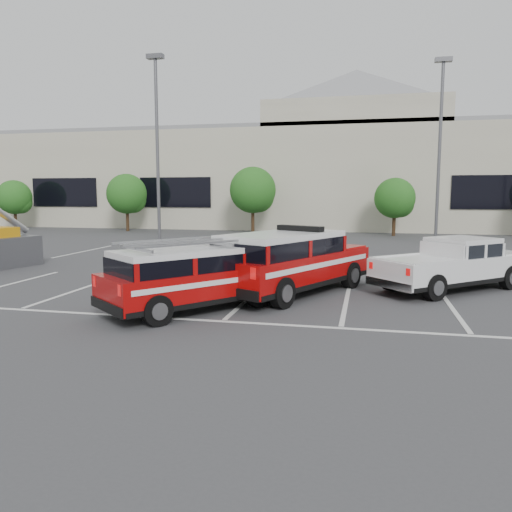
{
  "coord_description": "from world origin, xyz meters",
  "views": [
    {
      "loc": [
        3.2,
        -13.66,
        2.96
      ],
      "look_at": [
        -0.07,
        1.01,
        1.05
      ],
      "focal_mm": 35.0,
      "sensor_mm": 36.0,
      "label": 1
    }
  ],
  "objects_px": {
    "light_pole_mid": "(439,152)",
    "tree_mid_left": "(254,192)",
    "convention_building": "(334,173)",
    "white_pickup": "(452,269)",
    "ladder_suv": "(190,283)",
    "tree_left": "(128,195)",
    "tree_far_left": "(16,198)",
    "light_pole_left": "(157,151)",
    "fire_chief_suv": "(291,266)",
    "tree_mid_right": "(396,199)"
  },
  "relations": [
    {
      "from": "tree_left",
      "to": "light_pole_mid",
      "type": "xyz_separation_m",
      "value": [
        21.91,
        -6.05,
        2.41
      ]
    },
    {
      "from": "tree_mid_right",
      "to": "light_pole_mid",
      "type": "bearing_deg",
      "value": -72.48
    },
    {
      "from": "tree_mid_right",
      "to": "ladder_suv",
      "type": "height_order",
      "value": "tree_mid_right"
    },
    {
      "from": "tree_left",
      "to": "tree_mid_right",
      "type": "bearing_deg",
      "value": -0.0
    },
    {
      "from": "light_pole_mid",
      "to": "white_pickup",
      "type": "bearing_deg",
      "value": -95.09
    },
    {
      "from": "convention_building",
      "to": "ladder_suv",
      "type": "relative_size",
      "value": 12.88
    },
    {
      "from": "light_pole_left",
      "to": "white_pickup",
      "type": "bearing_deg",
      "value": -35.03
    },
    {
      "from": "tree_far_left",
      "to": "tree_mid_left",
      "type": "bearing_deg",
      "value": 0.0
    },
    {
      "from": "tree_mid_left",
      "to": "fire_chief_suv",
      "type": "distance_m",
      "value": 22.27
    },
    {
      "from": "tree_far_left",
      "to": "tree_left",
      "type": "height_order",
      "value": "tree_left"
    },
    {
      "from": "white_pickup",
      "to": "ladder_suv",
      "type": "xyz_separation_m",
      "value": [
        -6.89,
        -4.31,
        0.08
      ]
    },
    {
      "from": "convention_building",
      "to": "white_pickup",
      "type": "relative_size",
      "value": 11.92
    },
    {
      "from": "fire_chief_suv",
      "to": "ladder_suv",
      "type": "height_order",
      "value": "fire_chief_suv"
    },
    {
      "from": "light_pole_mid",
      "to": "ladder_suv",
      "type": "xyz_separation_m",
      "value": [
        -8.11,
        -17.97,
        -4.47
      ]
    },
    {
      "from": "tree_left",
      "to": "tree_mid_right",
      "type": "height_order",
      "value": "tree_left"
    },
    {
      "from": "tree_far_left",
      "to": "tree_mid_right",
      "type": "xyz_separation_m",
      "value": [
        30.0,
        0.0,
        0.0
      ]
    },
    {
      "from": "tree_far_left",
      "to": "tree_mid_right",
      "type": "height_order",
      "value": "same"
    },
    {
      "from": "convention_building",
      "to": "fire_chief_suv",
      "type": "bearing_deg",
      "value": -88.42
    },
    {
      "from": "tree_far_left",
      "to": "ladder_suv",
      "type": "height_order",
      "value": "tree_far_left"
    },
    {
      "from": "tree_far_left",
      "to": "light_pole_left",
      "type": "xyz_separation_m",
      "value": [
        16.91,
        -10.05,
        2.68
      ]
    },
    {
      "from": "ladder_suv",
      "to": "light_pole_left",
      "type": "bearing_deg",
      "value": 154.92
    },
    {
      "from": "convention_building",
      "to": "tree_mid_right",
      "type": "relative_size",
      "value": 15.04
    },
    {
      "from": "fire_chief_suv",
      "to": "light_pole_left",
      "type": "bearing_deg",
      "value": 155.35
    },
    {
      "from": "fire_chief_suv",
      "to": "tree_mid_left",
      "type": "bearing_deg",
      "value": 132.27
    },
    {
      "from": "light_pole_mid",
      "to": "ladder_suv",
      "type": "relative_size",
      "value": 2.2
    },
    {
      "from": "convention_building",
      "to": "tree_mid_left",
      "type": "distance_m",
      "value": 11.19
    },
    {
      "from": "tree_left",
      "to": "ladder_suv",
      "type": "distance_m",
      "value": 27.77
    },
    {
      "from": "tree_mid_right",
      "to": "light_pole_mid",
      "type": "height_order",
      "value": "light_pole_mid"
    },
    {
      "from": "light_pole_left",
      "to": "ladder_suv",
      "type": "height_order",
      "value": "light_pole_left"
    },
    {
      "from": "light_pole_left",
      "to": "white_pickup",
      "type": "height_order",
      "value": "light_pole_left"
    },
    {
      "from": "convention_building",
      "to": "ladder_suv",
      "type": "xyz_separation_m",
      "value": [
        -1.29,
        -33.83,
        -4.0
      ]
    },
    {
      "from": "convention_building",
      "to": "tree_left",
      "type": "bearing_deg",
      "value": -146.95
    },
    {
      "from": "light_pole_left",
      "to": "ladder_suv",
      "type": "relative_size",
      "value": 2.2
    },
    {
      "from": "convention_building",
      "to": "tree_far_left",
      "type": "bearing_deg",
      "value": -158.63
    },
    {
      "from": "tree_left",
      "to": "tree_mid_left",
      "type": "distance_m",
      "value": 10.0
    },
    {
      "from": "white_pickup",
      "to": "fire_chief_suv",
      "type": "bearing_deg",
      "value": -113.03
    },
    {
      "from": "tree_mid_right",
      "to": "light_pole_mid",
      "type": "distance_m",
      "value": 6.88
    },
    {
      "from": "tree_mid_right",
      "to": "white_pickup",
      "type": "relative_size",
      "value": 0.79
    },
    {
      "from": "tree_mid_right",
      "to": "ladder_suv",
      "type": "relative_size",
      "value": 0.86
    },
    {
      "from": "tree_left",
      "to": "light_pole_mid",
      "type": "relative_size",
      "value": 0.43
    },
    {
      "from": "light_pole_mid",
      "to": "fire_chief_suv",
      "type": "height_order",
      "value": "light_pole_mid"
    },
    {
      "from": "convention_building",
      "to": "light_pole_mid",
      "type": "xyz_separation_m",
      "value": [
        6.82,
        -15.86,
        0.47
      ]
    },
    {
      "from": "light_pole_mid",
      "to": "tree_mid_left",
      "type": "bearing_deg",
      "value": 153.08
    },
    {
      "from": "tree_far_left",
      "to": "white_pickup",
      "type": "relative_size",
      "value": 0.79
    },
    {
      "from": "tree_far_left",
      "to": "tree_mid_right",
      "type": "relative_size",
      "value": 1.0
    },
    {
      "from": "tree_mid_left",
      "to": "ladder_suv",
      "type": "relative_size",
      "value": 1.04
    },
    {
      "from": "tree_mid_left",
      "to": "light_pole_mid",
      "type": "relative_size",
      "value": 0.47
    },
    {
      "from": "tree_mid_left",
      "to": "fire_chief_suv",
      "type": "xyz_separation_m",
      "value": [
        5.95,
        -21.35,
        -2.23
      ]
    },
    {
      "from": "tree_left",
      "to": "tree_mid_left",
      "type": "relative_size",
      "value": 0.91
    },
    {
      "from": "tree_left",
      "to": "white_pickup",
      "type": "relative_size",
      "value": 0.88
    }
  ]
}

